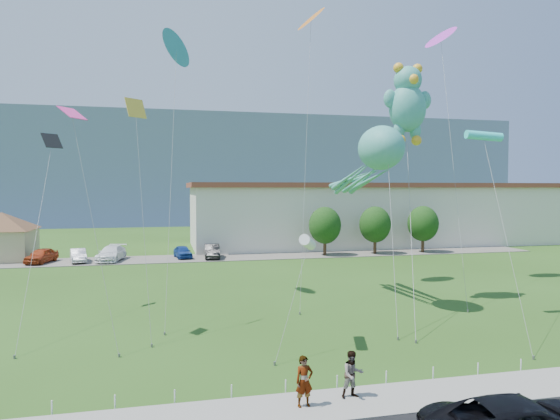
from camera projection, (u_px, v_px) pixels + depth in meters
The scene contains 27 objects.
ground at pixel (350, 374), 20.29m from camera, with size 160.00×160.00×0.00m, color #294B15.
sidewalk at pixel (378, 400), 17.61m from camera, with size 80.00×2.50×0.10m, color gray.
parking_strip at pixel (235, 257), 54.37m from camera, with size 70.00×6.00×0.06m, color #59544C.
hill_ridge at pixel (193, 170), 136.59m from camera, with size 160.00×50.00×25.00m, color slate.
pavilion at pixel (1, 232), 51.81m from camera, with size 9.20×9.20×5.00m.
warehouse at pixel (413, 213), 68.75m from camera, with size 61.00×15.00×8.20m.
rope_fence at pixel (362, 379), 19.01m from camera, with size 26.05×0.05×0.50m.
tree_near at pixel (325, 225), 55.48m from camera, with size 3.60×3.60×5.47m.
tree_mid at pixel (375, 225), 56.82m from camera, with size 3.60×3.60×5.47m.
tree_far at pixel (423, 224), 58.15m from camera, with size 3.60×3.60×5.47m.
pedestrian_left at pixel (304, 381), 16.99m from camera, with size 0.63×0.42×1.74m, color gray.
pedestrian_right at pixel (353, 374), 17.71m from camera, with size 0.81×0.63×1.67m, color gray.
parked_car_red at pixel (41, 256), 49.83m from camera, with size 1.74×4.33×1.47m, color #9F3413.
parked_car_silver at pixel (78, 255), 50.38m from camera, with size 1.42×4.07×1.34m, color #B6B5BC.
parked_car_white at pixel (111, 253), 51.29m from camera, with size 2.13×5.23×1.52m, color white.
parked_car_blue at pixel (183, 252), 53.48m from camera, with size 1.53×3.79×1.29m, color navy.
parked_car_black at pixel (212, 251), 53.35m from camera, with size 1.54×4.42×1.45m, color black.
octopus_kite at pixel (372, 162), 31.59m from camera, with size 3.02×12.64×11.34m.
teddy_bear_kite at pixel (408, 102), 32.83m from camera, with size 5.54×9.68×15.75m.
small_kite_black at pixel (48, 160), 29.52m from camera, with size 1.29×9.95×10.88m.
small_kite_pink at pixel (77, 138), 24.11m from camera, with size 3.02×3.88×11.64m.
small_kite_yellow at pixel (137, 133), 25.92m from camera, with size 1.48×4.04×12.19m.
small_kite_orange at pixel (311, 25), 37.56m from camera, with size 4.10×9.23×21.10m.
small_kite_white at pixel (307, 243), 23.40m from camera, with size 2.33×3.20×5.44m.
small_kite_blue at pixel (176, 53), 33.68m from camera, with size 1.87×9.80×17.76m.
small_kite_purple at pixel (441, 43), 39.46m from camera, with size 4.63×10.49×20.29m.
small_kite_cyan at pixel (484, 137), 28.68m from camera, with size 2.49×8.12×11.00m.
Camera 1 is at (-7.23, -18.84, 7.56)m, focal length 32.00 mm.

